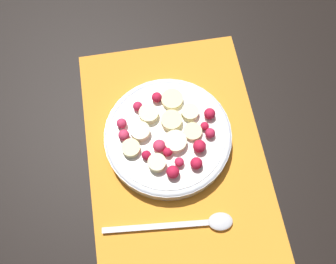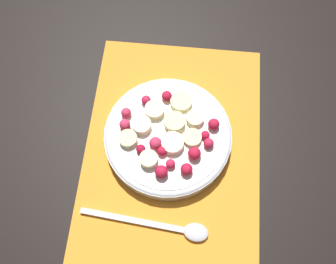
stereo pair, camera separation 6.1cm
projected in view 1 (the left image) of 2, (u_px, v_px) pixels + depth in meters
ground_plane at (177, 158)px, 0.63m from camera, size 3.00×3.00×0.00m
placemat at (177, 158)px, 0.63m from camera, size 0.45×0.29×0.01m
fruit_bowl at (168, 136)px, 0.62m from camera, size 0.21×0.21×0.05m
spoon at (194, 223)px, 0.58m from camera, size 0.04×0.20×0.01m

